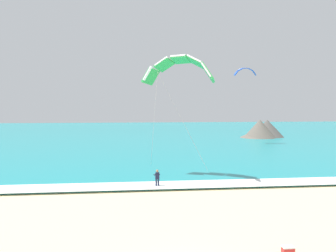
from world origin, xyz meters
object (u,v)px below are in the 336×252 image
at_px(surfboard, 157,188).
at_px(cooler_box, 288,250).
at_px(kite_primary, 179,67).
at_px(kite_distant, 245,71).
at_px(kitesurfer, 157,178).

distance_m(surfboard, cooler_box, 14.75).
distance_m(kite_primary, kite_distant, 32.81).
xyz_separation_m(kite_distant, cooler_box, (-13.69, -45.26, -13.87)).
xyz_separation_m(kite_primary, kite_distant, (16.67, 28.11, 2.90)).
bearing_deg(surfboard, kite_primary, 54.69).
bearing_deg(kitesurfer, kite_primary, 54.51).
distance_m(surfboard, kitesurfer, 0.91).
distance_m(kite_primary, cooler_box, 20.58).
distance_m(kitesurfer, cooler_box, 14.78).
bearing_deg(kite_distant, kitesurfer, -121.22).
height_order(surfboard, kitesurfer, kitesurfer).
distance_m(kitesurfer, kite_primary, 11.06).
height_order(kitesurfer, kite_primary, kite_primary).
distance_m(surfboard, kite_distant, 39.47).
xyz_separation_m(surfboard, cooler_box, (5.41, -13.72, 0.18)).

